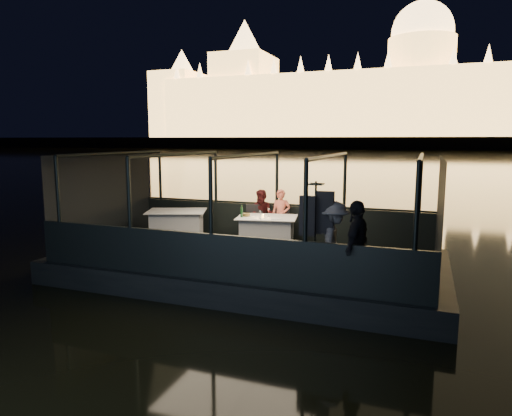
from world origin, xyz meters
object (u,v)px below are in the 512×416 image
(chair_port_right, at_px, (280,226))
(passenger_stripe, at_px, (334,237))
(person_man_maroon, at_px, (262,212))
(person_woman_coral, at_px, (281,213))
(coat_stand, at_px, (315,235))
(passenger_dark, at_px, (357,244))
(wine_bottle, at_px, (242,211))
(chair_port_left, at_px, (252,225))
(dining_table_central, at_px, (267,232))
(dining_table_aft, at_px, (177,226))

(chair_port_right, bearing_deg, passenger_stripe, -58.00)
(person_man_maroon, bearing_deg, person_woman_coral, -1.50)
(coat_stand, relative_size, person_man_maroon, 1.41)
(passenger_dark, xyz_separation_m, wine_bottle, (-3.11, 2.32, 0.06))
(chair_port_right, relative_size, passenger_stripe, 0.57)
(person_woman_coral, distance_m, person_man_maroon, 0.51)
(passenger_stripe, xyz_separation_m, wine_bottle, (-2.64, 1.91, 0.06))
(chair_port_left, bearing_deg, passenger_dark, -65.80)
(person_man_maroon, bearing_deg, wine_bottle, -102.34)
(dining_table_central, bearing_deg, person_man_maroon, 117.56)
(dining_table_central, xyz_separation_m, chair_port_right, (0.16, 0.54, 0.06))
(person_woman_coral, bearing_deg, person_man_maroon, 172.43)
(wine_bottle, bearing_deg, person_woman_coral, 54.57)
(chair_port_left, bearing_deg, coat_stand, -71.67)
(person_man_maroon, xyz_separation_m, wine_bottle, (-0.19, -0.98, 0.17))
(chair_port_right, xyz_separation_m, person_man_maroon, (-0.54, 0.18, 0.30))
(person_woman_coral, height_order, wine_bottle, person_woman_coral)
(dining_table_central, height_order, dining_table_aft, dining_table_aft)
(dining_table_central, relative_size, person_woman_coral, 1.06)
(person_woman_coral, bearing_deg, dining_table_aft, -170.83)
(person_man_maroon, bearing_deg, dining_table_aft, -161.02)
(dining_table_aft, bearing_deg, passenger_stripe, -24.73)
(chair_port_left, xyz_separation_m, passenger_dark, (3.12, -3.04, 0.40))
(dining_table_aft, height_order, wine_bottle, wine_bottle)
(dining_table_aft, bearing_deg, person_woman_coral, 16.74)
(wine_bottle, bearing_deg, passenger_stripe, -35.90)
(chair_port_left, xyz_separation_m, person_woman_coral, (0.71, 0.27, 0.30))
(chair_port_left, relative_size, passenger_dark, 0.58)
(person_man_maroon, bearing_deg, chair_port_right, -20.43)
(person_man_maroon, height_order, passenger_dark, passenger_dark)
(dining_table_central, distance_m, person_woman_coral, 0.82)
(chair_port_left, relative_size, person_man_maroon, 0.70)
(dining_table_central, xyz_separation_m, passenger_stripe, (2.08, -2.17, 0.47))
(coat_stand, distance_m, passenger_stripe, 0.37)
(chair_port_left, relative_size, person_woman_coral, 0.69)
(chair_port_right, xyz_separation_m, person_woman_coral, (-0.02, 0.18, 0.30))
(chair_port_right, bearing_deg, coat_stand, -64.29)
(dining_table_central, bearing_deg, dining_table_aft, -178.37)
(dining_table_aft, height_order, passenger_dark, passenger_dark)
(person_woman_coral, xyz_separation_m, person_man_maroon, (-0.51, 0.00, 0.00))
(dining_table_aft, distance_m, person_woman_coral, 2.77)
(coat_stand, xyz_separation_m, wine_bottle, (-2.30, 2.06, 0.02))
(chair_port_left, relative_size, passenger_stripe, 0.62)
(chair_port_right, relative_size, wine_bottle, 2.96)
(dining_table_aft, xyz_separation_m, passenger_stripe, (4.57, -2.10, 0.47))
(coat_stand, xyz_separation_m, person_man_maroon, (-2.12, 3.04, -0.15))
(dining_table_aft, distance_m, chair_port_left, 1.99)
(dining_table_aft, relative_size, coat_stand, 0.79)
(chair_port_right, bearing_deg, chair_port_left, -176.52)
(dining_table_aft, xyz_separation_m, chair_port_left, (1.92, 0.52, 0.06))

